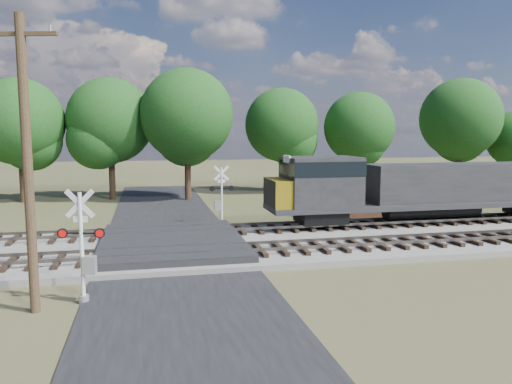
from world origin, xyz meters
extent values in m
plane|color=#3B4324|center=(0.00, 0.00, 0.00)|extent=(160.00, 160.00, 0.00)
cube|color=gray|center=(10.00, 0.50, 0.15)|extent=(140.00, 10.00, 0.30)
cube|color=black|center=(0.00, 0.00, 0.04)|extent=(7.00, 60.00, 0.08)
cube|color=#262628|center=(0.00, 0.50, 0.32)|extent=(7.00, 9.00, 0.62)
cube|color=black|center=(2.00, -2.00, 0.39)|extent=(44.00, 2.60, 0.18)
cube|color=#605952|center=(10.00, -2.72, 0.55)|extent=(140.00, 0.08, 0.15)
cube|color=#605952|center=(10.00, -1.28, 0.55)|extent=(140.00, 0.08, 0.15)
cube|color=black|center=(2.00, 3.00, 0.39)|extent=(44.00, 2.60, 0.18)
cube|color=#605952|center=(10.00, 2.28, 0.55)|extent=(140.00, 0.08, 0.15)
cube|color=#605952|center=(10.00, 3.72, 0.55)|extent=(140.00, 0.08, 0.15)
cylinder|color=silver|center=(-3.42, -6.85, 1.95)|extent=(0.14, 0.14, 3.91)
cylinder|color=gray|center=(-3.42, -6.85, 0.15)|extent=(0.35, 0.35, 0.29)
cube|color=silver|center=(-3.42, -6.85, 3.52)|extent=(1.01, 0.24, 1.02)
cube|color=silver|center=(-3.42, -6.85, 3.52)|extent=(1.01, 0.24, 1.02)
cube|color=silver|center=(-3.42, -6.85, 2.98)|extent=(0.48, 0.12, 0.21)
cube|color=black|center=(-3.42, -6.85, 2.49)|extent=(1.54, 0.36, 0.06)
cylinder|color=red|center=(-4.05, -6.73, 2.49)|extent=(0.36, 0.16, 0.35)
cylinder|color=red|center=(-2.80, -6.98, 2.49)|extent=(0.36, 0.16, 0.35)
cube|color=gray|center=(-3.19, -6.90, 1.37)|extent=(0.49, 0.37, 0.64)
cylinder|color=silver|center=(3.45, 6.50, 1.86)|extent=(0.13, 0.13, 3.73)
cylinder|color=gray|center=(3.45, 6.50, 0.14)|extent=(0.34, 0.34, 0.28)
cube|color=silver|center=(3.45, 6.50, 3.36)|extent=(0.98, 0.05, 0.98)
cube|color=silver|center=(3.45, 6.50, 3.36)|extent=(0.98, 0.05, 0.98)
cube|color=silver|center=(3.45, 6.50, 2.84)|extent=(0.47, 0.03, 0.21)
cube|color=black|center=(3.45, 6.50, 2.38)|extent=(1.49, 0.07, 0.06)
cylinder|color=red|center=(4.06, 6.49, 2.38)|extent=(0.34, 0.10, 0.34)
cylinder|color=red|center=(2.85, 6.51, 2.38)|extent=(0.34, 0.10, 0.34)
cube|color=gray|center=(3.22, 6.50, 1.30)|extent=(0.42, 0.28, 0.61)
cylinder|color=#322616|center=(-4.90, -7.41, 4.81)|extent=(0.32, 0.32, 9.63)
cube|color=#322616|center=(-4.90, -7.41, 8.99)|extent=(2.31, 0.74, 0.13)
cube|color=#482A1F|center=(12.63, 8.27, 1.28)|extent=(4.01, 4.01, 2.56)
cube|color=#2F2F32|center=(12.63, 8.27, 2.65)|extent=(4.41, 4.41, 0.18)
cylinder|color=black|center=(-11.37, 20.47, 2.60)|extent=(0.56, 0.56, 5.21)
sphere|color=#113812|center=(-11.37, 20.47, 6.77)|extent=(7.29, 7.29, 7.29)
cylinder|color=black|center=(-4.14, 20.89, 2.66)|extent=(0.56, 0.56, 5.31)
sphere|color=#113812|center=(-4.14, 20.89, 6.90)|extent=(7.44, 7.44, 7.44)
cylinder|color=black|center=(2.32, 18.70, 2.84)|extent=(0.56, 0.56, 5.67)
sphere|color=#113812|center=(2.32, 18.70, 7.37)|extent=(7.94, 7.94, 7.94)
cylinder|color=black|center=(11.73, 22.31, 2.54)|extent=(0.56, 0.56, 5.08)
sphere|color=#113812|center=(11.73, 22.31, 6.60)|extent=(7.11, 7.11, 7.11)
cylinder|color=black|center=(19.21, 21.09, 2.45)|extent=(0.56, 0.56, 4.91)
sphere|color=#113812|center=(19.21, 21.09, 6.38)|extent=(6.87, 6.87, 6.87)
cylinder|color=black|center=(29.07, 19.31, 2.79)|extent=(0.56, 0.56, 5.57)
sphere|color=#113812|center=(29.07, 19.31, 7.25)|extent=(7.80, 7.80, 7.80)
camera|label=1|loc=(-1.17, -24.59, 5.97)|focal=35.00mm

